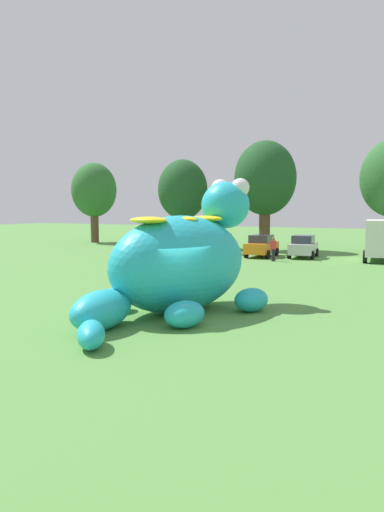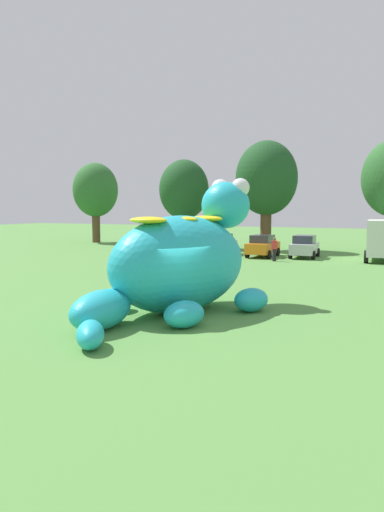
{
  "view_description": "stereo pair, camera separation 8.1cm",
  "coord_description": "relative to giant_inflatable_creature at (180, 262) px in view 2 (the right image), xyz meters",
  "views": [
    {
      "loc": [
        8.02,
        -14.97,
        3.83
      ],
      "look_at": [
        -0.14,
        2.05,
        1.97
      ],
      "focal_mm": 34.55,
      "sensor_mm": 36.0,
      "label": 1
    },
    {
      "loc": [
        8.09,
        -14.93,
        3.83
      ],
      "look_at": [
        -0.14,
        2.05,
        1.97
      ],
      "focal_mm": 34.55,
      "sensor_mm": 36.0,
      "label": 2
    }
  ],
  "objects": [
    {
      "name": "car_orange",
      "position": [
        -3.51,
        20.9,
        -0.97
      ],
      "size": [
        2.01,
        4.14,
        1.72
      ],
      "color": "orange",
      "rests_on": "ground"
    },
    {
      "name": "tree_left",
      "position": [
        -13.04,
        26.15,
        3.65
      ],
      "size": [
        4.72,
        4.72,
        8.38
      ],
      "color": "brown",
      "rests_on": "ground"
    },
    {
      "name": "box_truck",
      "position": [
        5.17,
        22.2,
        -0.23
      ],
      "size": [
        2.79,
        6.55,
        2.95
      ],
      "color": "silver",
      "rests_on": "ground"
    },
    {
      "name": "spectator_near_inflatable",
      "position": [
        -1.78,
        18.19,
        -0.98
      ],
      "size": [
        0.38,
        0.26,
        1.71
      ],
      "color": "black",
      "rests_on": "ground"
    },
    {
      "name": "tree_mid_left",
      "position": [
        -5.09,
        26.69,
        4.55
      ],
      "size": [
        5.49,
        5.49,
        9.75
      ],
      "color": "brown",
      "rests_on": "ground"
    },
    {
      "name": "spectator_mid_field",
      "position": [
        -8.4,
        17.96,
        -0.98
      ],
      "size": [
        0.38,
        0.26,
        1.71
      ],
      "color": "#726656",
      "rests_on": "ground"
    },
    {
      "name": "giant_inflatable_creature",
      "position": [
        0.0,
        0.0,
        0.0
      ],
      "size": [
        6.07,
        10.08,
        5.0
      ],
      "color": "#23B2C6",
      "rests_on": "ground"
    },
    {
      "name": "tree_far_left",
      "position": [
        -25.08,
        28.41,
        3.88
      ],
      "size": [
        4.92,
        4.92,
        8.73
      ],
      "color": "brown",
      "rests_on": "ground"
    },
    {
      "name": "ground_plane",
      "position": [
        0.13,
        -1.04,
        -1.83
      ],
      "size": [
        160.0,
        160.0,
        0.0
      ],
      "primitive_type": "plane",
      "color": "#568E42"
    },
    {
      "name": "car_blue",
      "position": [
        -10.72,
        22.07,
        -0.97
      ],
      "size": [
        1.96,
        4.11,
        1.72
      ],
      "color": "#2347B7",
      "rests_on": "ground"
    },
    {
      "name": "car_white",
      "position": [
        -7.04,
        20.92,
        -0.97
      ],
      "size": [
        2.28,
        4.26,
        1.72
      ],
      "color": "white",
      "rests_on": "ground"
    },
    {
      "name": "car_silver",
      "position": [
        -0.43,
        21.72,
        -0.97
      ],
      "size": [
        2.17,
        4.21,
        1.72
      ],
      "color": "#B7BABF",
      "rests_on": "ground"
    }
  ]
}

